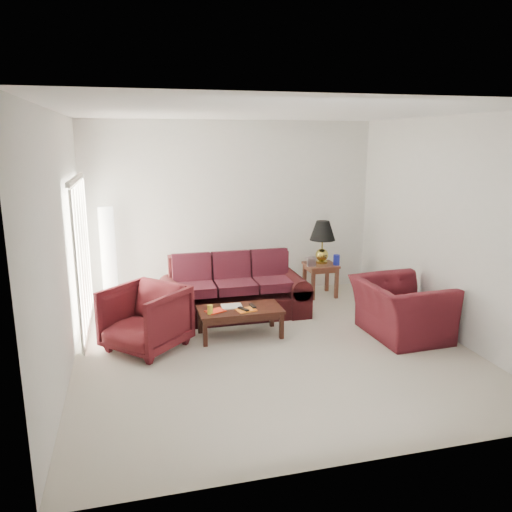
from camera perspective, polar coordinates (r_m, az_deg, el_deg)
The scene contains 19 objects.
floor at distance 6.70m, azimuth 1.83°, elevation -10.40°, with size 5.00×5.00×0.00m, color #B9B49E.
blinds at distance 7.41m, azimuth -19.37°, elevation -0.06°, with size 0.10×2.00×2.16m, color silver.
sofa at distance 7.70m, azimuth -2.53°, elevation -3.59°, with size 2.25×0.97×0.92m, color black, non-canonical shape.
throw_pillow at distance 8.13m, azimuth -7.00°, elevation -1.03°, with size 0.38×0.11×0.38m, color black.
end_table at distance 8.81m, azimuth 7.36°, elevation -2.71°, with size 0.52×0.52×0.57m, color brown, non-canonical shape.
table_lamp at distance 8.73m, azimuth 7.58°, elevation 1.58°, with size 0.44×0.44×0.74m, color #AD9636, non-canonical shape.
clock at distance 8.53m, azimuth 6.36°, elevation -0.71°, with size 0.15×0.05×0.15m, color silver.
blue_canister at distance 8.69m, azimuth 9.18°, elevation -0.43°, with size 0.11×0.11×0.18m, color navy.
picture_frame at distance 8.82m, azimuth 6.30°, elevation -0.16°, with size 0.14×0.02×0.17m, color #B5B5B9.
floor_lamp at distance 8.31m, azimuth -16.50°, elevation -0.19°, with size 0.27×0.27×1.67m, color silver, non-canonical shape.
armchair_left at distance 6.67m, azimuth -12.52°, elevation -6.97°, with size 0.90×0.92×0.84m, color #471015.
armchair_right at distance 7.23m, azimuth 16.21°, elevation -5.81°, with size 1.21×1.06×0.79m, color #3F0E14.
coffee_table at distance 7.00m, azimuth -1.83°, elevation -7.55°, with size 1.15×0.58×0.40m, color black, non-canonical shape.
magazine_red at distance 6.83m, azimuth -4.67°, elevation -6.29°, with size 0.25×0.19×0.01m, color red.
magazine_white at distance 7.00m, azimuth -2.80°, elevation -5.75°, with size 0.29×0.21×0.02m, color white.
magazine_orange at distance 6.85m, azimuth -1.12°, elevation -6.18°, with size 0.25×0.19×0.01m, color orange.
remote_a at distance 6.82m, azimuth -1.45°, elevation -6.07°, with size 0.05×0.18×0.02m, color black.
remote_b at distance 6.95m, azimuth -0.41°, elevation -5.71°, with size 0.05×0.18×0.02m, color black.
yellow_glass at distance 6.72m, azimuth -5.27°, elevation -6.13°, with size 0.07×0.07×0.12m, color gold.
Camera 1 is at (-1.72, -5.90, 2.69)m, focal length 35.00 mm.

